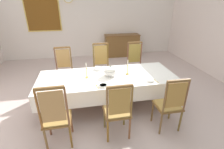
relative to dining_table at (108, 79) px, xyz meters
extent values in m
cube|color=#C0AAA4|center=(0.00, 0.22, -0.69)|extent=(7.03, 7.05, 0.04)
cube|color=silver|center=(0.00, 3.78, 0.99)|extent=(7.03, 0.08, 3.32)
cylinder|color=brown|center=(-1.35, -0.46, -0.32)|extent=(0.07, 0.07, 0.71)
cylinder|color=brown|center=(1.35, -0.46, -0.32)|extent=(0.07, 0.07, 0.71)
cylinder|color=brown|center=(-1.35, 0.46, -0.32)|extent=(0.07, 0.07, 0.71)
cylinder|color=brown|center=(1.35, 0.46, -0.32)|extent=(0.07, 0.07, 0.71)
cube|color=brown|center=(0.00, 0.00, 0.00)|extent=(2.77, 0.99, 0.08)
cube|color=brown|center=(0.00, 0.00, 0.05)|extent=(2.89, 1.11, 0.03)
cube|color=white|center=(0.00, 0.00, 0.07)|extent=(2.91, 1.13, 0.00)
cube|color=white|center=(0.00, -0.56, -0.10)|extent=(2.91, 0.00, 0.34)
cube|color=white|center=(0.00, 0.56, -0.10)|extent=(2.91, 0.00, 0.34)
cube|color=white|center=(-1.45, 0.00, -0.10)|extent=(0.00, 1.13, 0.34)
cube|color=white|center=(1.45, 0.00, -0.10)|extent=(0.00, 1.13, 0.34)
cylinder|color=brown|center=(-1.17, -0.72, -0.44)|extent=(0.04, 0.04, 0.45)
cylinder|color=brown|center=(-0.79, -0.72, -0.44)|extent=(0.04, 0.04, 0.45)
cylinder|color=brown|center=(-1.17, -1.08, -0.44)|extent=(0.04, 0.04, 0.45)
cylinder|color=brown|center=(-0.79, -1.08, -0.44)|extent=(0.04, 0.04, 0.45)
cube|color=brown|center=(-0.98, -0.90, -0.20)|extent=(0.44, 0.42, 0.03)
cube|color=olive|center=(-0.98, -0.90, -0.18)|extent=(0.40, 0.38, 0.02)
cylinder|color=brown|center=(-1.18, -1.09, 0.14)|extent=(0.03, 0.03, 0.67)
cylinder|color=brown|center=(-0.79, -1.09, 0.14)|extent=(0.03, 0.03, 0.67)
cube|color=#9D7444|center=(-0.98, -1.09, 0.18)|extent=(0.34, 0.02, 0.51)
cube|color=brown|center=(-0.98, -1.09, 0.48)|extent=(0.40, 0.04, 0.04)
cylinder|color=brown|center=(-0.79, 0.72, -0.44)|extent=(0.04, 0.04, 0.45)
cylinder|color=brown|center=(-1.17, 0.72, -0.44)|extent=(0.04, 0.04, 0.45)
cylinder|color=brown|center=(-0.79, 1.08, -0.44)|extent=(0.04, 0.04, 0.45)
cylinder|color=brown|center=(-1.17, 1.08, -0.44)|extent=(0.04, 0.04, 0.45)
cube|color=brown|center=(-0.98, 0.90, -0.20)|extent=(0.44, 0.42, 0.03)
cube|color=olive|center=(-0.98, 0.90, -0.18)|extent=(0.40, 0.38, 0.02)
cylinder|color=brown|center=(-0.79, 1.09, 0.13)|extent=(0.03, 0.03, 0.64)
cylinder|color=brown|center=(-1.18, 1.09, 0.13)|extent=(0.03, 0.03, 0.64)
cube|color=#9E7743|center=(-0.98, 1.09, 0.16)|extent=(0.34, 0.02, 0.49)
cube|color=brown|center=(-0.98, 1.09, 0.45)|extent=(0.40, 0.04, 0.04)
cylinder|color=brown|center=(-0.19, -0.72, -0.44)|extent=(0.04, 0.04, 0.45)
cylinder|color=brown|center=(0.19, -0.72, -0.44)|extent=(0.04, 0.04, 0.45)
cylinder|color=brown|center=(-0.19, -1.08, -0.44)|extent=(0.04, 0.04, 0.45)
cylinder|color=brown|center=(0.19, -1.08, -0.44)|extent=(0.04, 0.04, 0.45)
cube|color=brown|center=(0.00, -0.90, -0.20)|extent=(0.44, 0.42, 0.03)
cube|color=olive|center=(0.00, -0.90, -0.18)|extent=(0.40, 0.38, 0.02)
cylinder|color=brown|center=(-0.19, -1.09, 0.10)|extent=(0.03, 0.03, 0.59)
cylinder|color=brown|center=(0.20, -1.09, 0.10)|extent=(0.03, 0.03, 0.59)
cube|color=olive|center=(0.00, -1.09, 0.13)|extent=(0.34, 0.02, 0.45)
cube|color=brown|center=(0.00, -1.09, 0.40)|extent=(0.40, 0.04, 0.04)
cylinder|color=brown|center=(0.19, 0.72, -0.44)|extent=(0.04, 0.04, 0.45)
cylinder|color=brown|center=(-0.19, 0.72, -0.44)|extent=(0.04, 0.04, 0.45)
cylinder|color=brown|center=(0.19, 1.08, -0.44)|extent=(0.04, 0.04, 0.45)
cylinder|color=brown|center=(-0.19, 1.08, -0.44)|extent=(0.04, 0.04, 0.45)
cube|color=brown|center=(0.00, 0.90, -0.20)|extent=(0.44, 0.42, 0.03)
cube|color=olive|center=(0.00, 0.90, -0.18)|extent=(0.40, 0.38, 0.02)
cylinder|color=brown|center=(0.20, 1.09, 0.16)|extent=(0.03, 0.03, 0.69)
cylinder|color=brown|center=(-0.19, 1.09, 0.16)|extent=(0.03, 0.03, 0.69)
cube|color=#A07B3C|center=(0.00, 1.09, 0.19)|extent=(0.34, 0.02, 0.53)
cube|color=brown|center=(0.00, 1.09, 0.50)|extent=(0.40, 0.04, 0.04)
cylinder|color=brown|center=(0.76, -0.72, -0.44)|extent=(0.04, 0.04, 0.45)
cylinder|color=brown|center=(1.14, -0.72, -0.44)|extent=(0.04, 0.04, 0.45)
cylinder|color=brown|center=(0.76, -1.08, -0.44)|extent=(0.04, 0.04, 0.45)
cylinder|color=brown|center=(1.14, -1.08, -0.44)|extent=(0.04, 0.04, 0.45)
cube|color=brown|center=(0.95, -0.90, -0.20)|extent=(0.44, 0.42, 0.03)
cube|color=olive|center=(0.95, -0.90, -0.18)|extent=(0.40, 0.38, 0.02)
cylinder|color=brown|center=(0.76, -1.09, 0.10)|extent=(0.03, 0.03, 0.59)
cylinder|color=brown|center=(1.15, -1.09, 0.10)|extent=(0.03, 0.03, 0.59)
cube|color=olive|center=(0.95, -1.09, 0.13)|extent=(0.34, 0.02, 0.45)
cube|color=brown|center=(0.95, -1.09, 0.40)|extent=(0.40, 0.04, 0.04)
cylinder|color=brown|center=(1.14, 0.72, -0.44)|extent=(0.04, 0.04, 0.45)
cylinder|color=brown|center=(0.76, 0.72, -0.44)|extent=(0.04, 0.04, 0.45)
cylinder|color=brown|center=(1.14, 1.08, -0.44)|extent=(0.04, 0.04, 0.45)
cylinder|color=brown|center=(0.76, 1.08, -0.44)|extent=(0.04, 0.04, 0.45)
cube|color=brown|center=(0.95, 0.90, -0.20)|extent=(0.44, 0.42, 0.03)
cube|color=olive|center=(0.95, 0.90, -0.18)|extent=(0.40, 0.38, 0.02)
cylinder|color=brown|center=(1.15, 1.09, 0.15)|extent=(0.03, 0.03, 0.68)
cylinder|color=brown|center=(0.76, 1.09, 0.15)|extent=(0.03, 0.03, 0.68)
cube|color=olive|center=(0.95, 1.09, 0.18)|extent=(0.34, 0.02, 0.52)
cube|color=brown|center=(0.95, 1.09, 0.49)|extent=(0.40, 0.04, 0.04)
cylinder|color=white|center=(0.06, 0.00, 0.08)|extent=(0.16, 0.16, 0.02)
ellipsoid|color=white|center=(0.06, 0.00, 0.16)|extent=(0.29, 0.29, 0.13)
ellipsoid|color=white|center=(0.06, 0.00, 0.23)|extent=(0.26, 0.26, 0.10)
sphere|color=#4A6750|center=(0.06, 0.00, 0.28)|extent=(0.03, 0.03, 0.03)
cylinder|color=gold|center=(-0.44, 0.00, 0.08)|extent=(0.07, 0.07, 0.02)
cylinder|color=gold|center=(-0.44, 0.00, 0.18)|extent=(0.02, 0.02, 0.20)
cone|color=gold|center=(-0.44, 0.00, 0.29)|extent=(0.04, 0.04, 0.02)
cylinder|color=silver|center=(-0.44, 0.00, 0.35)|extent=(0.02, 0.02, 0.10)
cylinder|color=gold|center=(0.44, 0.00, 0.08)|extent=(0.07, 0.07, 0.02)
cylinder|color=gold|center=(0.44, 0.00, 0.19)|extent=(0.02, 0.02, 0.20)
cone|color=gold|center=(0.44, 0.00, 0.29)|extent=(0.04, 0.04, 0.02)
cylinder|color=silver|center=(0.44, 0.00, 0.35)|extent=(0.02, 0.02, 0.10)
cylinder|color=white|center=(-0.16, -0.44, 0.09)|extent=(0.16, 0.16, 0.03)
cylinder|color=white|center=(-0.16, -0.44, 0.09)|extent=(0.13, 0.13, 0.02)
torus|color=#4A6750|center=(-0.16, -0.44, 0.10)|extent=(0.16, 0.16, 0.01)
cylinder|color=white|center=(0.80, -0.41, 0.09)|extent=(0.15, 0.15, 0.03)
cylinder|color=white|center=(0.80, -0.41, 0.09)|extent=(0.13, 0.13, 0.02)
torus|color=#4A6750|center=(0.80, -0.41, 0.10)|extent=(0.15, 0.15, 0.01)
cylinder|color=white|center=(-0.16, 0.39, 0.10)|extent=(0.20, 0.20, 0.05)
cylinder|color=silver|center=(-0.16, 0.39, 0.10)|extent=(0.16, 0.16, 0.03)
torus|color=#4A6750|center=(-0.16, 0.39, 0.12)|extent=(0.19, 0.19, 0.01)
cube|color=gold|center=(-0.27, -0.47, 0.08)|extent=(0.03, 0.14, 0.00)
ellipsoid|color=gold|center=(-0.28, -0.39, 0.08)|extent=(0.03, 0.05, 0.01)
cube|color=gold|center=(0.92, -0.45, 0.08)|extent=(0.04, 0.14, 0.00)
ellipsoid|color=gold|center=(0.90, -0.36, 0.08)|extent=(0.03, 0.05, 0.01)
cube|color=brown|center=(1.21, 3.46, -0.23)|extent=(1.40, 0.44, 0.88)
cube|color=brown|center=(1.21, 3.46, 0.22)|extent=(1.44, 0.48, 0.02)
cube|color=brown|center=(1.56, 3.69, -0.23)|extent=(0.59, 0.01, 0.70)
cube|color=brown|center=(0.86, 3.69, -0.23)|extent=(0.59, 0.01, 0.70)
cube|color=#D1B251|center=(-1.79, 3.72, 1.05)|extent=(1.24, 0.04, 1.24)
cube|color=brown|center=(-1.79, 3.70, 1.05)|extent=(1.16, 0.01, 1.16)
camera|label=1|loc=(-0.53, -3.15, 1.58)|focal=26.47mm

